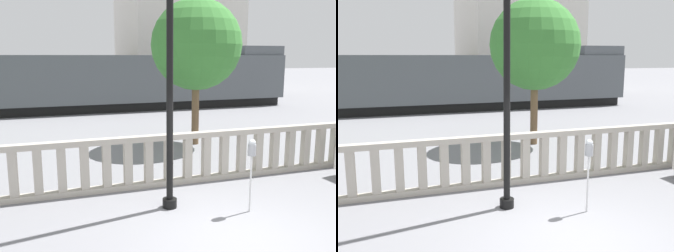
% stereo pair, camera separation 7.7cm
% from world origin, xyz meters
% --- Properties ---
extents(ground_plane, '(160.00, 160.00, 0.00)m').
position_xyz_m(ground_plane, '(0.00, 0.00, 0.00)').
color(ground_plane, slate).
extents(balustrade, '(17.06, 0.24, 1.34)m').
position_xyz_m(balustrade, '(-0.00, 3.15, 0.67)').
color(balustrade, '#ADA599').
rests_on(balustrade, ground).
extents(lamppost, '(0.40, 0.40, 6.63)m').
position_xyz_m(lamppost, '(-0.71, 1.74, 3.89)').
color(lamppost, black).
rests_on(lamppost, ground).
extents(parking_meter, '(0.17, 0.17, 1.59)m').
position_xyz_m(parking_meter, '(0.84, 0.98, 1.28)').
color(parking_meter, silver).
rests_on(parking_meter, ground).
extents(train_near, '(19.59, 3.10, 3.93)m').
position_xyz_m(train_near, '(2.53, 17.18, 1.76)').
color(train_near, black).
rests_on(train_near, ground).
extents(train_far, '(24.16, 2.77, 3.83)m').
position_xyz_m(train_far, '(5.12, 24.79, 1.70)').
color(train_far, black).
rests_on(train_far, ground).
extents(building_block, '(9.48, 9.86, 12.13)m').
position_xyz_m(building_block, '(8.77, 27.91, 6.06)').
color(building_block, beige).
rests_on(building_block, ground).
extents(tree_left, '(3.30, 3.30, 5.34)m').
position_xyz_m(tree_left, '(2.16, 7.18, 3.68)').
color(tree_left, brown).
rests_on(tree_left, ground).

